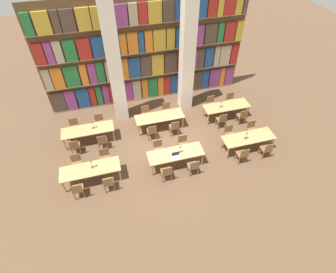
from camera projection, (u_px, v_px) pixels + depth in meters
ground_plane at (167, 145)px, 12.37m from camera, size 40.00×40.00×0.00m
bookshelf_bank at (147, 55)px, 13.35m from camera, size 10.53×0.35×5.50m
pillar_left at (114, 64)px, 11.82m from camera, size 0.63×0.63×6.00m
pillar_center at (187, 55)px, 12.49m from camera, size 0.63×0.63×6.00m
reading_table_0 at (90, 170)px, 10.46m from camera, size 2.37×0.80×0.72m
chair_0 at (78, 189)px, 9.99m from camera, size 0.42×0.40×0.89m
chair_1 at (77, 163)px, 10.94m from camera, size 0.42×0.40×0.89m
chair_2 at (108, 183)px, 10.22m from camera, size 0.42×0.40×0.89m
chair_3 at (105, 157)px, 11.17m from camera, size 0.42×0.40×0.89m
desk_lamp_0 at (91, 162)px, 10.24m from camera, size 0.14×0.14×0.47m
reading_table_1 at (176, 154)px, 11.06m from camera, size 2.37×0.80×0.72m
chair_4 at (167, 172)px, 10.59m from camera, size 0.42×0.40×0.89m
chair_5 at (158, 148)px, 11.54m from camera, size 0.42×0.40×0.89m
chair_6 at (193, 166)px, 10.81m from camera, size 0.42×0.40×0.89m
chair_7 at (183, 143)px, 11.76m from camera, size 0.42×0.40×0.89m
desk_lamp_1 at (180, 148)px, 10.87m from camera, size 0.14×0.14×0.39m
laptop at (176, 156)px, 10.83m from camera, size 0.32×0.22×0.21m
reading_table_2 at (248, 138)px, 11.75m from camera, size 2.37×0.80×0.72m
chair_8 at (243, 154)px, 11.28m from camera, size 0.42×0.40×0.89m
chair_9 at (229, 133)px, 12.23m from camera, size 0.42×0.40×0.89m
chair_10 at (267, 149)px, 11.51m from camera, size 0.42×0.40×0.89m
chair_11 at (252, 129)px, 12.45m from camera, size 0.42×0.40×0.89m
desk_lamp_2 at (247, 134)px, 11.45m from camera, size 0.14×0.14×0.39m
reading_table_3 at (88, 131)px, 12.12m from camera, size 2.37×0.80×0.72m
chair_12 at (75, 146)px, 11.64m from camera, size 0.42×0.40×0.89m
chair_13 at (74, 126)px, 12.58m from camera, size 0.42×0.40×0.89m
chair_14 at (102, 141)px, 11.87m from camera, size 0.42×0.40×0.89m
chair_15 at (100, 122)px, 12.81m from camera, size 0.42×0.40×0.89m
desk_lamp_3 at (92, 123)px, 11.92m from camera, size 0.14×0.14×0.46m
reading_table_4 at (160, 117)px, 12.79m from camera, size 2.37×0.80×0.72m
chair_16 at (152, 131)px, 12.33m from camera, size 0.42×0.40×0.89m
chair_17 at (146, 114)px, 13.28m from camera, size 0.42×0.40×0.89m
chair_18 at (174, 127)px, 12.54m from camera, size 0.42×0.40×0.89m
chair_19 at (167, 110)px, 13.49m from camera, size 0.42×0.40×0.89m
reading_table_5 at (226, 107)px, 13.40m from camera, size 2.37×0.80×0.72m
chair_20 at (222, 120)px, 12.94m from camera, size 0.42×0.40×0.89m
chair_21 at (211, 103)px, 13.88m from camera, size 0.42×0.40×0.89m
chair_22 at (242, 116)px, 13.15m from camera, size 0.42×0.40×0.89m
chair_23 at (230, 100)px, 14.10m from camera, size 0.42×0.40×0.89m
desk_lamp_4 at (221, 103)px, 13.08m from camera, size 0.14×0.14×0.39m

